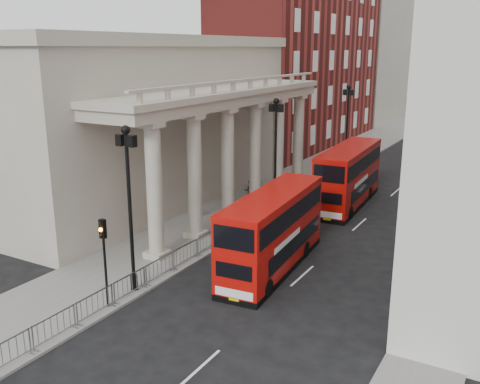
{
  "coord_description": "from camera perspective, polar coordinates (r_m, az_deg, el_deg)",
  "views": [
    {
      "loc": [
        16.31,
        -14.83,
        11.92
      ],
      "look_at": [
        0.67,
        12.53,
        3.38
      ],
      "focal_mm": 40.0,
      "sensor_mm": 36.0,
      "label": 1
    }
  ],
  "objects": [
    {
      "name": "bus_far",
      "position": [
        42.21,
        11.5,
        1.78
      ],
      "size": [
        3.18,
        10.67,
        4.55
      ],
      "rotation": [
        0.0,
        0.0,
        0.06
      ],
      "color": "#AC0C07",
      "rests_on": "ground"
    },
    {
      "name": "lamp_post_mid",
      "position": [
        39.35,
        3.81,
        4.86
      ],
      "size": [
        1.05,
        0.44,
        8.32
      ],
      "color": "black",
      "rests_on": "sidewalk_west"
    },
    {
      "name": "west_building_far",
      "position": [
        98.57,
        14.38,
        13.58
      ],
      "size": [
        9.0,
        30.0,
        20.0
      ],
      "primitive_type": "cube",
      "color": "#A39988",
      "rests_on": "ground"
    },
    {
      "name": "pedestrian_b",
      "position": [
        42.18,
        1.06,
        0.13
      ],
      "size": [
        1.06,
        1.0,
        1.74
      ],
      "primitive_type": "imported",
      "rotation": [
        0.0,
        0.0,
        3.68
      ],
      "color": "black",
      "rests_on": "sidewalk_west"
    },
    {
      "name": "ground",
      "position": [
        25.06,
        -16.23,
        -13.91
      ],
      "size": [
        260.0,
        260.0,
        0.0
      ],
      "primitive_type": "plane",
      "color": "black",
      "rests_on": "ground"
    },
    {
      "name": "traffic_light",
      "position": [
        25.36,
        -14.34,
        -5.68
      ],
      "size": [
        0.28,
        0.33,
        4.3
      ],
      "color": "black",
      "rests_on": "sidewalk_west"
    },
    {
      "name": "lamp_post_south",
      "position": [
        26.26,
        -11.72,
        -0.65
      ],
      "size": [
        1.05,
        0.44,
        8.32
      ],
      "color": "black",
      "rests_on": "sidewalk_west"
    },
    {
      "name": "pedestrian_a",
      "position": [
        38.51,
        -4.35,
        -1.54
      ],
      "size": [
        0.63,
        0.49,
        1.53
      ],
      "primitive_type": "imported",
      "rotation": [
        0.0,
        0.0,
        -0.24
      ],
      "color": "black",
      "rests_on": "sidewalk_west"
    },
    {
      "name": "portico_building",
      "position": [
        42.8,
        -9.46,
        7.0
      ],
      "size": [
        9.0,
        28.0,
        12.0
      ],
      "primitive_type": "cube",
      "color": "#A39988",
      "rests_on": "ground"
    },
    {
      "name": "lamp_post_north",
      "position": [
        54.03,
        11.35,
        7.41
      ],
      "size": [
        1.05,
        0.44,
        8.32
      ],
      "color": "black",
      "rests_on": "sidewalk_west"
    },
    {
      "name": "pedestrian_c",
      "position": [
        42.83,
        1.99,
        0.26
      ],
      "size": [
        0.89,
        0.71,
        1.59
      ],
      "primitive_type": "imported",
      "rotation": [
        0.0,
        0.0,
        5.98
      ],
      "color": "black",
      "rests_on": "sidewalk_west"
    },
    {
      "name": "sidewalk_west",
      "position": [
        50.24,
        6.27,
        1.41
      ],
      "size": [
        6.0,
        140.0,
        0.12
      ],
      "primitive_type": "cube",
      "color": "slate",
      "rests_on": "ground"
    },
    {
      "name": "kerb",
      "position": [
        49.17,
        9.42,
        1.0
      ],
      "size": [
        0.2,
        140.0,
        0.14
      ],
      "primitive_type": "cube",
      "color": "slate",
      "rests_on": "ground"
    },
    {
      "name": "crowd_barriers",
      "position": [
        26.37,
        -13.38,
        -10.55
      ],
      "size": [
        0.5,
        18.75,
        1.1
      ],
      "color": "gray",
      "rests_on": "sidewalk_west"
    },
    {
      "name": "bus_near",
      "position": [
        29.43,
        3.57,
        -4.04
      ],
      "size": [
        3.2,
        10.17,
        4.32
      ],
      "rotation": [
        0.0,
        0.0,
        0.08
      ],
      "color": "#B40D08",
      "rests_on": "ground"
    },
    {
      "name": "brick_building",
      "position": [
        68.32,
        6.86,
        14.28
      ],
      "size": [
        9.0,
        32.0,
        22.0
      ],
      "primitive_type": "cube",
      "color": "maroon",
      "rests_on": "ground"
    }
  ]
}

